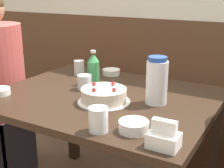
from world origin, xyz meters
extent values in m
cube|color=brown|center=(0.00, 1.05, 0.51)|extent=(4.80, 0.04, 1.03)
cube|color=#381E11|center=(0.00, 0.83, 0.23)|extent=(1.86, 0.38, 0.46)
cube|color=black|center=(0.00, 0.00, 0.71)|extent=(1.13, 0.91, 0.03)
cube|color=black|center=(-0.51, 0.40, 0.35)|extent=(0.06, 0.06, 0.69)
cube|color=black|center=(0.51, 0.40, 0.35)|extent=(0.06, 0.06, 0.69)
cylinder|color=white|center=(0.06, -0.09, 0.73)|extent=(0.26, 0.26, 0.01)
cylinder|color=beige|center=(0.06, -0.09, 0.77)|extent=(0.22, 0.22, 0.06)
sphere|color=red|center=(0.12, -0.11, 0.81)|extent=(0.02, 0.02, 0.02)
sphere|color=red|center=(0.07, -0.03, 0.81)|extent=(0.02, 0.02, 0.02)
sphere|color=red|center=(-0.01, -0.08, 0.81)|extent=(0.02, 0.02, 0.02)
sphere|color=red|center=(0.04, -0.16, 0.81)|extent=(0.02, 0.02, 0.02)
cylinder|color=white|center=(0.28, 0.03, 0.83)|extent=(0.10, 0.10, 0.21)
cylinder|color=#28479E|center=(0.28, 0.03, 0.95)|extent=(0.09, 0.09, 0.02)
cylinder|color=#388E4C|center=(-0.16, 0.15, 0.79)|extent=(0.07, 0.07, 0.13)
cone|color=#388E4C|center=(-0.16, 0.15, 0.88)|extent=(0.07, 0.07, 0.05)
cylinder|color=silver|center=(-0.16, 0.15, 0.92)|extent=(0.03, 0.03, 0.01)
cube|color=white|center=(0.47, -0.37, 0.76)|extent=(0.11, 0.08, 0.05)
cube|color=white|center=(0.47, -0.37, 0.81)|extent=(0.09, 0.03, 0.05)
cylinder|color=white|center=(-0.48, -0.26, 0.74)|extent=(0.11, 0.11, 0.03)
cylinder|color=white|center=(-0.16, 0.36, 0.75)|extent=(0.11, 0.11, 0.04)
cylinder|color=white|center=(0.33, -0.31, 0.75)|extent=(0.12, 0.12, 0.04)
cylinder|color=silver|center=(-0.34, 0.26, 0.77)|extent=(0.07, 0.07, 0.09)
cylinder|color=silver|center=(0.20, -0.38, 0.78)|extent=(0.08, 0.08, 0.10)
cylinder|color=silver|center=(-0.14, 0.03, 0.77)|extent=(0.08, 0.08, 0.08)
cube|color=#33333D|center=(-0.82, 0.00, 0.23)|extent=(0.34, 0.30, 0.45)
camera|label=1|loc=(0.80, -1.31, 1.27)|focal=50.00mm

